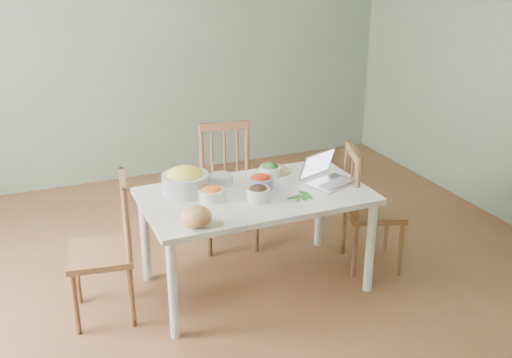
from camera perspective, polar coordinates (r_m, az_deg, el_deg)
name	(u,v)px	position (r m, az deg, el deg)	size (l,w,h in m)	color
floor	(241,301)	(4.11, -1.40, -11.33)	(5.00, 5.00, 0.00)	brown
wall_back	(141,39)	(5.91, -10.70, 12.76)	(5.00, 0.00, 2.70)	gray
dining_table	(256,240)	(4.11, 0.00, -5.77)	(1.47, 0.83, 0.69)	white
chair_far	(229,188)	(4.61, -2.56, -0.86)	(0.42, 0.40, 0.94)	brown
chair_left	(100,250)	(3.86, -14.45, -6.50)	(0.41, 0.39, 0.92)	brown
chair_right	(374,208)	(4.40, 10.97, -2.68)	(0.40, 0.38, 0.90)	brown
bread_boule	(196,216)	(3.52, -5.63, -3.52)	(0.18, 0.18, 0.12)	#A66C3D
butter_stick	(213,223)	(3.53, -4.08, -4.16)	(0.12, 0.04, 0.03)	beige
bowl_squash	(185,180)	(3.96, -6.63, -0.14)	(0.31, 0.31, 0.18)	yellow
bowl_carrot	(211,193)	(3.86, -4.22, -1.32)	(0.17, 0.17, 0.09)	orange
bowl_onion	(221,178)	(4.09, -3.30, 0.07)	(0.16, 0.16, 0.09)	silver
bowl_mushroom	(258,193)	(3.84, 0.21, -1.31)	(0.15, 0.15, 0.10)	black
bowl_redpep	(261,181)	(4.02, 0.45, -0.24)	(0.16, 0.16, 0.10)	red
bowl_broccoli	(270,169)	(4.23, 1.35, 0.90)	(0.15, 0.15, 0.09)	#1F4113
flatbread	(276,171)	(4.31, 1.88, 0.79)	(0.21, 0.21, 0.02)	tan
basil_bunch	(299,195)	(3.91, 4.04, -1.54)	(0.19, 0.19, 0.02)	#0E560A
laptop	(333,170)	(4.10, 7.20, 0.85)	(0.30, 0.28, 0.20)	silver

